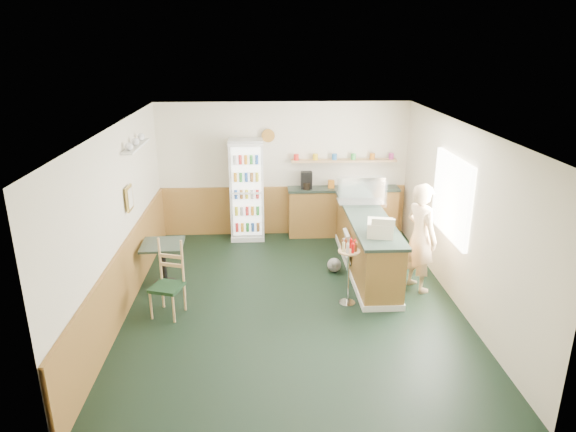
{
  "coord_description": "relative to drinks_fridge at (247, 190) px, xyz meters",
  "views": [
    {
      "loc": [
        -0.41,
        -7.07,
        3.83
      ],
      "look_at": [
        -0.03,
        0.6,
        1.19
      ],
      "focal_mm": 32.0,
      "sensor_mm": 36.0,
      "label": 1
    }
  ],
  "objects": [
    {
      "name": "back_counter",
      "position": [
        1.93,
        0.06,
        -0.46
      ],
      "size": [
        2.24,
        0.42,
        1.69
      ],
      "color": "olive",
      "rests_on": "ground"
    },
    {
      "name": "drinks_fridge",
      "position": [
        0.0,
        0.0,
        0.0
      ],
      "size": [
        0.66,
        0.55,
        2.01
      ],
      "color": "silver",
      "rests_on": "ground"
    },
    {
      "name": "cafe_table",
      "position": [
        -1.31,
        -2.07,
        -0.49
      ],
      "size": [
        0.69,
        0.69,
        0.73
      ],
      "rotation": [
        0.0,
        0.0,
        0.04
      ],
      "color": "black",
      "rests_on": "ground"
    },
    {
      "name": "shopkeeper",
      "position": [
        2.79,
        -2.41,
        -0.12
      ],
      "size": [
        0.62,
        0.71,
        1.76
      ],
      "primitive_type": "imported",
      "rotation": [
        0.0,
        0.0,
        1.97
      ],
      "color": "tan",
      "rests_on": "ground"
    },
    {
      "name": "room_envelope",
      "position": [
        0.51,
        -2.01,
        0.52
      ],
      "size": [
        5.04,
        6.02,
        2.72
      ],
      "color": "beige",
      "rests_on": "ground"
    },
    {
      "name": "display_case",
      "position": [
        2.09,
        -1.04,
        0.24
      ],
      "size": [
        0.84,
        0.44,
        0.48
      ],
      "color": "silver",
      "rests_on": "service_counter"
    },
    {
      "name": "ground",
      "position": [
        0.74,
        -2.74,
        -1.01
      ],
      "size": [
        6.0,
        6.0,
        0.0
      ],
      "primitive_type": "plane",
      "color": "black",
      "rests_on": "ground"
    },
    {
      "name": "cash_register",
      "position": [
        2.09,
        -2.59,
        0.12
      ],
      "size": [
        0.46,
        0.48,
        0.22
      ],
      "primitive_type": "cube",
      "rotation": [
        0.0,
        0.0,
        -0.21
      ],
      "color": "beige",
      "rests_on": "service_counter"
    },
    {
      "name": "cafe_chair",
      "position": [
        -1.09,
        -2.97,
        -0.42
      ],
      "size": [
        0.52,
        0.53,
        1.12
      ],
      "rotation": [
        0.0,
        0.0,
        -0.31
      ],
      "color": "black",
      "rests_on": "ground"
    },
    {
      "name": "dog_doorstop",
      "position": [
        1.54,
        -1.73,
        -0.87
      ],
      "size": [
        0.24,
        0.32,
        0.29
      ],
      "rotation": [
        0.0,
        0.0,
        0.05
      ],
      "color": "gray",
      "rests_on": "ground"
    },
    {
      "name": "condiment_stand",
      "position": [
        1.58,
        -2.86,
        -0.32
      ],
      "size": [
        0.33,
        0.33,
        1.02
      ],
      "rotation": [
        0.0,
        0.0,
        0.38
      ],
      "color": "silver",
      "rests_on": "ground"
    },
    {
      "name": "newspaper_rack",
      "position": [
        1.73,
        -1.8,
        -0.51
      ],
      "size": [
        0.09,
        0.46,
        0.54
      ],
      "color": "black",
      "rests_on": "ground"
    },
    {
      "name": "service_counter",
      "position": [
        2.09,
        -1.67,
        -0.55
      ],
      "size": [
        0.68,
        3.01,
        1.01
      ],
      "color": "olive",
      "rests_on": "ground"
    }
  ]
}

